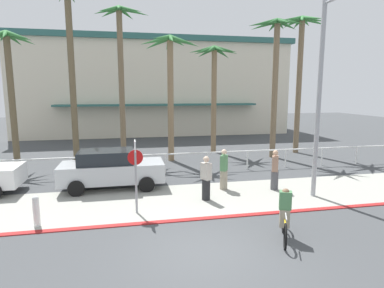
% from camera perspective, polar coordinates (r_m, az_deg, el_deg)
% --- Properties ---
extents(ground_plane, '(80.00, 80.00, 0.00)m').
position_cam_1_polar(ground_plane, '(18.31, -5.38, -4.01)').
color(ground_plane, '#424447').
extents(sidewalk_strip, '(44.00, 4.00, 0.02)m').
position_cam_1_polar(sidewalk_strip, '(12.78, -2.44, -9.84)').
color(sidewalk_strip, '#9E9E93').
rests_on(sidewalk_strip, ground).
extents(curb_paint, '(44.00, 0.24, 0.03)m').
position_cam_1_polar(curb_paint, '(10.93, -0.71, -13.19)').
color(curb_paint, maroon).
rests_on(curb_paint, ground).
extents(building_backdrop, '(26.33, 12.48, 9.22)m').
position_cam_1_polar(building_backdrop, '(35.39, -6.86, 9.90)').
color(building_backdrop, beige).
rests_on(building_backdrop, ground).
extents(rail_fence, '(27.15, 0.08, 1.04)m').
position_cam_1_polar(rail_fence, '(16.68, -4.85, -2.37)').
color(rail_fence, white).
rests_on(rail_fence, ground).
extents(stop_sign_bike_lane, '(0.52, 0.56, 2.56)m').
position_cam_1_polar(stop_sign_bike_lane, '(11.18, -9.92, -3.87)').
color(stop_sign_bike_lane, gray).
rests_on(stop_sign_bike_lane, ground).
extents(bollard_0, '(0.20, 0.20, 1.00)m').
position_cam_1_polar(bollard_0, '(11.38, -25.76, -10.53)').
color(bollard_0, white).
rests_on(bollard_0, ground).
extents(streetlight_curb, '(0.24, 2.54, 7.50)m').
position_cam_1_polar(streetlight_curb, '(13.32, 22.10, 8.96)').
color(streetlight_curb, '#9EA0A5').
rests_on(streetlight_curb, ground).
extents(palm_tree_1, '(3.09, 3.38, 7.54)m').
position_cam_1_polar(palm_tree_1, '(21.30, -29.57, 12.43)').
color(palm_tree_1, brown).
rests_on(palm_tree_1, ground).
extents(palm_tree_2, '(2.86, 3.29, 9.98)m').
position_cam_1_polar(palm_tree_2, '(20.44, -20.63, 17.70)').
color(palm_tree_2, brown).
rests_on(palm_tree_2, ground).
extents(palm_tree_3, '(3.46, 3.53, 9.48)m').
position_cam_1_polar(palm_tree_3, '(21.82, -12.50, 16.59)').
color(palm_tree_3, '#756047').
rests_on(palm_tree_3, ground).
extents(palm_tree_4, '(3.54, 3.05, 7.43)m').
position_cam_1_polar(palm_tree_4, '(19.57, -3.92, 13.57)').
color(palm_tree_4, '#846B4C').
rests_on(palm_tree_4, ground).
extents(palm_tree_5, '(3.34, 3.51, 7.23)m').
position_cam_1_polar(palm_tree_5, '(22.41, 3.92, 12.98)').
color(palm_tree_5, '#846B4C').
rests_on(palm_tree_5, ground).
extents(palm_tree_6, '(3.23, 3.10, 8.57)m').
position_cam_1_polar(palm_tree_6, '(21.16, 14.48, 14.90)').
color(palm_tree_6, '#756047').
rests_on(palm_tree_6, ground).
extents(palm_tree_7, '(3.53, 3.73, 9.07)m').
position_cam_1_polar(palm_tree_7, '(23.36, 18.60, 15.47)').
color(palm_tree_7, '#756047').
rests_on(palm_tree_7, ground).
extents(car_silver_1, '(4.40, 2.02, 1.69)m').
position_cam_1_polar(car_silver_1, '(14.53, -14.08, -4.23)').
color(car_silver_1, '#B2B7BC').
rests_on(car_silver_1, ground).
extents(cyclist_yellow_0, '(0.82, 1.68, 1.50)m').
position_cam_1_polar(cyclist_yellow_0, '(9.82, 16.03, -11.98)').
color(cyclist_yellow_0, black).
rests_on(cyclist_yellow_0, ground).
extents(pedestrian_0, '(0.43, 0.47, 1.74)m').
position_cam_1_polar(pedestrian_0, '(14.29, 14.39, -4.73)').
color(pedestrian_0, '#4C4C51').
rests_on(pedestrian_0, ground).
extents(pedestrian_1, '(0.44, 0.48, 1.77)m').
position_cam_1_polar(pedestrian_1, '(13.96, 5.63, -4.75)').
color(pedestrian_1, gray).
rests_on(pedestrian_1, ground).
extents(pedestrian_2, '(0.43, 0.47, 1.74)m').
position_cam_1_polar(pedestrian_2, '(12.57, 2.50, -6.36)').
color(pedestrian_2, '#232326').
rests_on(pedestrian_2, ground).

